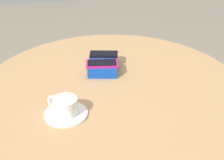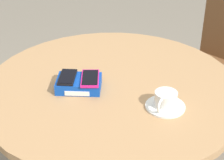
{
  "view_description": "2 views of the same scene",
  "coord_description": "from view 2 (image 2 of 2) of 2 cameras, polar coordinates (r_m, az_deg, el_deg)",
  "views": [
    {
      "loc": [
        1.1,
        -0.17,
        1.44
      ],
      "look_at": [
        0.0,
        0.0,
        0.79
      ],
      "focal_mm": 50.0,
      "sensor_mm": 36.0,
      "label": 1
    },
    {
      "loc": [
        -0.15,
        -1.36,
        1.6
      ],
      "look_at": [
        0.0,
        0.0,
        0.79
      ],
      "focal_mm": 60.0,
      "sensor_mm": 36.0,
      "label": 2
    }
  ],
  "objects": [
    {
      "name": "round_table",
      "position": [
        1.65,
        -0.0,
        -3.54
      ],
      "size": [
        1.11,
        1.11,
        0.77
      ],
      "color": "#2D2D2D",
      "rests_on": "ground_plane"
    },
    {
      "name": "phone_magenta",
      "position": [
        1.54,
        -3.35,
        0.26
      ],
      "size": [
        0.09,
        0.14,
        0.01
      ],
      "color": "#D11975",
      "rests_on": "phone_box"
    },
    {
      "name": "phone_black",
      "position": [
        1.56,
        -6.81,
        0.44
      ],
      "size": [
        0.09,
        0.14,
        0.01
      ],
      "color": "black",
      "rests_on": "phone_box"
    },
    {
      "name": "saucer",
      "position": [
        1.47,
        8.11,
        -4.0
      ],
      "size": [
        0.16,
        0.16,
        0.01
      ],
      "primitive_type": "cylinder",
      "color": "white",
      "rests_on": "round_table"
    },
    {
      "name": "phone_box",
      "position": [
        1.56,
        -5.06,
        -0.57
      ],
      "size": [
        0.2,
        0.15,
        0.05
      ],
      "color": "#0F42AD",
      "rests_on": "round_table"
    },
    {
      "name": "coffee_cup",
      "position": [
        1.44,
        8.16,
        -2.9
      ],
      "size": [
        0.09,
        0.11,
        0.06
      ],
      "color": "white",
      "rests_on": "saucer"
    },
    {
      "name": "chair_near_window",
      "position": [
        2.5,
        15.9,
        2.15
      ],
      "size": [
        0.64,
        0.64,
        0.87
      ],
      "color": "brown",
      "rests_on": "ground_plane"
    }
  ]
}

